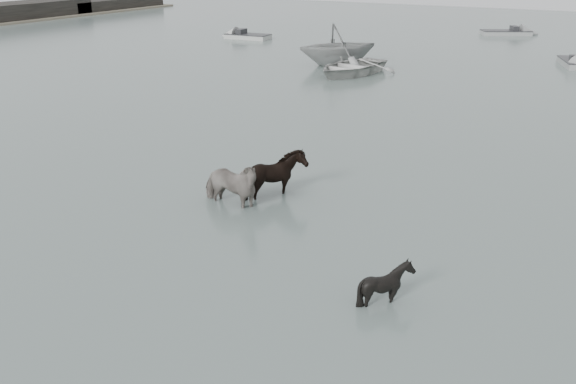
% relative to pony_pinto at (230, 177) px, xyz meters
% --- Properties ---
extents(ground, '(140.00, 140.00, 0.00)m').
position_rel_pony_pinto_xyz_m(ground, '(3.25, -1.18, -0.86)').
color(ground, '#526159').
rests_on(ground, ground).
extents(pony_pinto, '(2.06, 0.99, 1.72)m').
position_rel_pony_pinto_xyz_m(pony_pinto, '(0.00, 0.00, 0.00)').
color(pony_pinto, black).
rests_on(pony_pinto, ground).
extents(pony_dark, '(1.53, 1.74, 1.65)m').
position_rel_pony_pinto_xyz_m(pony_dark, '(0.75, 1.19, -0.03)').
color(pony_dark, black).
rests_on(pony_dark, ground).
extents(pony_black, '(1.11, 1.01, 1.12)m').
position_rel_pony_pinto_xyz_m(pony_black, '(5.73, -2.80, -0.30)').
color(pony_black, black).
rests_on(pony_black, ground).
extents(rowboat_lead, '(4.76, 5.97, 1.11)m').
position_rel_pony_pinto_xyz_m(rowboat_lead, '(-5.31, 20.13, -0.30)').
color(rowboat_lead, beige).
rests_on(rowboat_lead, ground).
extents(rowboat_trail, '(6.57, 6.66, 2.66)m').
position_rel_pony_pinto_xyz_m(rowboat_trail, '(-7.26, 22.53, 0.47)').
color(rowboat_trail, '#9FA2A0').
rests_on(rowboat_trail, ground).
extents(skiff_outer, '(5.01, 1.93, 0.75)m').
position_rel_pony_pinto_xyz_m(skiff_outer, '(-18.82, 30.25, -0.48)').
color(skiff_outer, '#B6B7B2').
rests_on(skiff_outer, ground).
extents(skiff_far, '(5.63, 3.99, 0.75)m').
position_rel_pony_pinto_xyz_m(skiff_far, '(-1.30, 42.86, -0.48)').
color(skiff_far, gray).
rests_on(skiff_far, ground).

